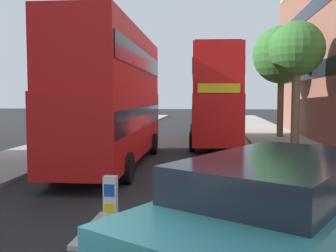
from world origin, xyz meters
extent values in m
cube|color=#ADA89E|center=(6.50, 16.00, 0.07)|extent=(4.00, 80.00, 0.14)
cube|color=#ADA89E|center=(-6.50, 16.00, 0.07)|extent=(4.00, 80.00, 0.14)
cube|color=yellow|center=(4.40, 14.00, 0.00)|extent=(0.10, 56.00, 0.01)
cube|color=yellow|center=(4.24, 14.00, 0.00)|extent=(0.10, 56.00, 0.01)
cube|color=#ADA89E|center=(0.00, 4.62, 0.05)|extent=(1.10, 2.20, 0.10)
cube|color=silver|center=(0.00, 4.62, 0.18)|extent=(0.36, 0.28, 0.16)
cube|color=white|center=(0.00, 4.62, 0.73)|extent=(0.28, 0.20, 0.95)
cube|color=blue|center=(0.00, 4.51, 0.92)|extent=(0.22, 0.01, 0.26)
cube|color=yellow|center=(0.00, 4.51, 0.54)|extent=(0.22, 0.01, 0.20)
cube|color=red|center=(-1.97, 12.56, 1.74)|extent=(2.73, 10.85, 2.60)
cube|color=red|center=(-1.97, 12.56, 4.29)|extent=(2.68, 10.63, 2.50)
cube|color=black|center=(-1.97, 12.56, 2.04)|extent=(2.75, 10.42, 0.84)
cube|color=black|center=(-1.97, 12.56, 4.39)|extent=(2.74, 10.20, 0.80)
cube|color=yellow|center=(-2.08, 17.94, 3.29)|extent=(2.00, 0.10, 0.44)
cube|color=maroon|center=(-1.97, 12.56, 5.59)|extent=(2.46, 9.77, 0.10)
cylinder|color=black|center=(-3.29, 15.88, 0.52)|extent=(0.32, 1.05, 1.04)
cylinder|color=black|center=(-0.79, 15.93, 0.52)|extent=(0.32, 1.05, 1.04)
cylinder|color=black|center=(-3.14, 9.19, 0.52)|extent=(0.32, 1.05, 1.04)
cylinder|color=black|center=(-0.64, 9.24, 0.52)|extent=(0.32, 1.05, 1.04)
cube|color=red|center=(2.17, 20.55, 1.74)|extent=(3.02, 10.91, 2.60)
cube|color=red|center=(2.17, 20.55, 4.29)|extent=(2.96, 10.69, 2.50)
cube|color=black|center=(2.17, 20.55, 2.04)|extent=(3.02, 10.48, 0.84)
cube|color=black|center=(2.17, 20.55, 4.39)|extent=(3.00, 10.26, 0.80)
cube|color=yellow|center=(2.43, 15.18, 3.29)|extent=(2.00, 0.16, 0.44)
cube|color=maroon|center=(2.17, 20.55, 5.59)|extent=(2.71, 9.82, 0.10)
cylinder|color=black|center=(3.58, 17.27, 0.52)|extent=(0.35, 1.05, 1.04)
cylinder|color=black|center=(1.08, 17.15, 0.52)|extent=(0.35, 1.05, 1.04)
cylinder|color=black|center=(3.26, 23.96, 0.52)|extent=(0.35, 1.05, 1.04)
cylinder|color=black|center=(0.76, 23.84, 0.52)|extent=(0.35, 1.05, 1.04)
cube|color=teal|center=(2.92, 1.62, 0.94)|extent=(4.02, 5.01, 1.50)
cube|color=black|center=(3.00, 1.75, 1.74)|extent=(3.02, 3.50, 0.76)
cube|color=orange|center=(2.92, 1.62, 0.99)|extent=(3.85, 4.70, 0.10)
cylinder|color=black|center=(2.88, 3.33, 0.34)|extent=(0.53, 0.70, 0.68)
cylinder|color=#6B6047|center=(6.81, 24.30, 2.36)|extent=(0.43, 0.43, 4.44)
cylinder|color=#6B6047|center=(7.28, 24.26, 4.91)|extent=(0.19, 0.98, 0.73)
cylinder|color=#6B6047|center=(6.84, 24.92, 5.02)|extent=(1.29, 0.17, 0.95)
cylinder|color=#6B6047|center=(6.35, 24.21, 4.91)|extent=(0.31, 1.00, 0.75)
cylinder|color=#6B6047|center=(6.94, 23.59, 5.09)|extent=(1.48, 0.38, 1.09)
sphere|color=#33702D|center=(6.81, 24.30, 5.76)|extent=(3.92, 3.92, 3.92)
cylinder|color=#6B6047|center=(6.52, 17.96, 2.34)|extent=(0.43, 0.43, 4.40)
cylinder|color=#6B6047|center=(6.92, 17.92, 4.83)|extent=(0.20, 0.88, 0.66)
cylinder|color=#6B6047|center=(6.33, 18.46, 4.92)|extent=(1.10, 0.50, 0.84)
cylinder|color=#6B6047|center=(6.40, 17.57, 4.82)|extent=(0.86, 0.37, 0.65)
sphere|color=#33702D|center=(6.52, 17.96, 5.40)|extent=(2.87, 2.87, 2.87)
cube|color=black|center=(8.48, 21.47, 8.60)|extent=(0.04, 24.64, 1.00)
cube|color=black|center=(8.48, 21.47, 4.54)|extent=(0.04, 24.64, 1.00)
camera|label=1|loc=(2.13, -3.28, 2.87)|focal=41.53mm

